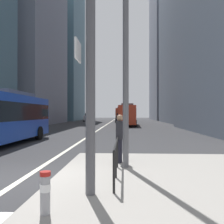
{
  "coord_description": "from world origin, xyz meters",
  "views": [
    {
      "loc": [
        3.04,
        -7.2,
        1.98
      ],
      "look_at": [
        1.14,
        30.76,
        2.15
      ],
      "focal_mm": 39.5,
      "sensor_mm": 36.0,
      "label": 1
    }
  ],
  "objects": [
    {
      "name": "pedestrian_waiting",
      "position": [
        2.87,
        1.91,
        1.14
      ],
      "size": [
        0.29,
        0.41,
        1.78
      ],
      "color": "black",
      "rests_on": "median_island"
    },
    {
      "name": "traffic_signal_gantry",
      "position": [
        0.18,
        -1.69,
        4.12
      ],
      "size": [
        6.28,
        0.65,
        6.0
      ],
      "color": "#515156",
      "rests_on": "median_island"
    },
    {
      "name": "office_tower_left_far",
      "position": [
        -16.0,
        60.38,
        18.99
      ],
      "size": [
        13.57,
        17.27,
        37.98
      ],
      "primitive_type": "cube",
      "color": "slate",
      "rests_on": "ground"
    },
    {
      "name": "bollard_left",
      "position": [
        1.61,
        -2.81,
        0.58
      ],
      "size": [
        0.2,
        0.2,
        0.78
      ],
      "color": "#99999E",
      "rests_on": "median_island"
    },
    {
      "name": "city_bus_red_distant",
      "position": [
        2.35,
        53.04,
        1.84
      ],
      "size": [
        2.71,
        11.8,
        3.4
      ],
      "color": "red",
      "rests_on": "ground"
    },
    {
      "name": "office_tower_right_mid",
      "position": [
        17.0,
        43.38,
        16.46
      ],
      "size": [
        10.94,
        20.68,
        32.93
      ],
      "primitive_type": "cube",
      "color": "slate",
      "rests_on": "ground"
    },
    {
      "name": "median_island",
      "position": [
        5.5,
        -1.0,
        0.07
      ],
      "size": [
        9.0,
        10.0,
        0.15
      ],
      "primitive_type": "cube",
      "color": "gray",
      "rests_on": "ground"
    },
    {
      "name": "car_oncoming_mid",
      "position": [
        -5.16,
        49.67,
        0.99
      ],
      "size": [
        2.18,
        4.18,
        1.94
      ],
      "color": "silver",
      "rests_on": "ground"
    },
    {
      "name": "street_lamp_post",
      "position": [
        3.09,
        1.17,
        5.28
      ],
      "size": [
        5.5,
        0.32,
        8.0
      ],
      "color": "#56565B",
      "rests_on": "median_island"
    },
    {
      "name": "office_tower_left_mid",
      "position": [
        -16.0,
        36.85,
        14.65
      ],
      "size": [
        12.85,
        19.83,
        29.29
      ],
      "primitive_type": "cube",
      "color": "slate",
      "rests_on": "ground"
    },
    {
      "name": "lane_centre_line",
      "position": [
        0.0,
        30.0,
        0.01
      ],
      "size": [
        0.2,
        80.0,
        0.01
      ],
      "primitive_type": "cube",
      "color": "beige",
      "rests_on": "ground"
    },
    {
      "name": "car_receding_near",
      "position": [
        2.28,
        43.69,
        0.99
      ],
      "size": [
        2.16,
        4.25,
        1.94
      ],
      "color": "black",
      "rests_on": "ground"
    },
    {
      "name": "city_bus_red_receding",
      "position": [
        3.59,
        32.07,
        1.84
      ],
      "size": [
        2.93,
        11.23,
        3.4
      ],
      "color": "red",
      "rests_on": "ground"
    },
    {
      "name": "pedestrian_railing",
      "position": [
        2.8,
        0.46,
        0.87
      ],
      "size": [
        0.06,
        4.11,
        0.98
      ],
      "color": "black",
      "rests_on": "median_island"
    },
    {
      "name": "ground_plane",
      "position": [
        0.0,
        20.0,
        0.0
      ],
      "size": [
        160.0,
        160.0,
        0.0
      ],
      "primitive_type": "plane",
      "color": "#303033"
    },
    {
      "name": "office_tower_right_far",
      "position": [
        17.0,
        66.21,
        22.44
      ],
      "size": [
        11.17,
        19.55,
        44.87
      ],
      "primitive_type": "cube",
      "color": "slate",
      "rests_on": "ground"
    }
  ]
}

